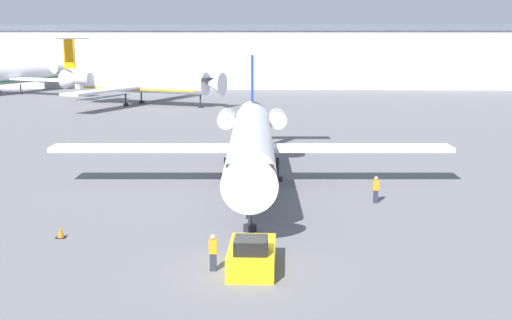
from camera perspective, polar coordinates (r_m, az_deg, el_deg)
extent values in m
plane|color=slate|center=(35.40, -0.88, -9.07)|extent=(600.00, 600.00, 0.00)
cube|color=#B2B2B7|center=(153.47, 1.83, 8.09)|extent=(180.00, 16.00, 11.84)
cube|color=#4C515B|center=(153.36, 1.84, 10.53)|extent=(180.00, 16.80, 1.20)
cylinder|color=silver|center=(53.82, -0.38, 1.48)|extent=(4.34, 26.65, 3.16)
cone|color=silver|center=(39.52, -0.52, -1.73)|extent=(3.27, 2.66, 3.16)
cube|color=black|center=(40.40, -0.51, -0.67)|extent=(2.71, 0.82, 0.44)
cone|color=silver|center=(68.69, -0.29, 3.39)|extent=(2.99, 3.59, 2.84)
cube|color=navy|center=(53.99, -0.38, 0.41)|extent=(3.90, 23.99, 0.20)
cube|color=silver|center=(55.84, 8.44, 0.95)|extent=(14.04, 3.03, 0.36)
cube|color=silver|center=(55.96, -9.16, 0.95)|extent=(14.04, 3.03, 0.36)
cylinder|color=#ADADB7|center=(64.84, 1.74, 3.33)|extent=(1.77, 3.12, 1.64)
cylinder|color=#ADADB7|center=(64.86, -2.36, 3.33)|extent=(1.77, 3.12, 1.64)
cube|color=navy|center=(69.03, -0.29, 6.60)|extent=(0.34, 2.21, 4.46)
cube|color=silver|center=(68.92, -0.29, 8.45)|extent=(8.10, 2.16, 0.20)
cylinder|color=black|center=(42.31, -0.49, -4.46)|extent=(0.24, 0.24, 1.92)
cylinder|color=black|center=(42.51, -0.48, -5.46)|extent=(0.80, 0.80, 0.40)
cylinder|color=black|center=(56.21, -2.45, -0.78)|extent=(0.24, 0.24, 1.92)
cylinder|color=black|center=(56.36, -2.45, -1.54)|extent=(0.80, 0.80, 0.40)
cylinder|color=black|center=(56.18, 1.73, -0.78)|extent=(0.24, 0.24, 1.92)
cylinder|color=black|center=(56.33, 1.73, -1.54)|extent=(0.80, 0.80, 0.40)
cube|color=yellow|center=(35.91, -0.33, -7.79)|extent=(2.30, 4.65, 1.18)
cube|color=black|center=(34.65, -0.41, -6.84)|extent=(1.61, 1.67, 0.70)
cube|color=black|center=(38.08, -0.15, -7.01)|extent=(2.07, 0.30, 0.71)
cube|color=#232838|center=(35.69, -3.45, -8.16)|extent=(0.32, 0.20, 0.90)
cube|color=orange|center=(35.44, -3.46, -6.93)|extent=(0.40, 0.24, 0.71)
sphere|color=tan|center=(35.30, -3.47, -6.17)|extent=(0.26, 0.26, 0.26)
cube|color=#232838|center=(50.03, 9.55, -2.90)|extent=(0.32, 0.20, 0.90)
cube|color=orange|center=(49.85, 9.58, -2.00)|extent=(0.40, 0.24, 0.71)
sphere|color=tan|center=(49.75, 9.60, -1.45)|extent=(0.26, 0.26, 0.26)
cube|color=black|center=(42.77, -15.34, -5.99)|extent=(0.55, 0.55, 0.04)
cone|color=orange|center=(42.69, -15.36, -5.58)|extent=(0.39, 0.39, 0.59)
cylinder|color=silver|center=(116.29, -9.08, 6.21)|extent=(22.67, 11.44, 3.55)
cone|color=silver|center=(109.96, -3.37, 6.09)|extent=(3.91, 4.32, 3.55)
cube|color=black|center=(110.43, -3.90, 6.43)|extent=(1.72, 3.07, 0.44)
cone|color=silver|center=(123.97, -14.35, 6.26)|extent=(4.78, 4.37, 3.19)
cube|color=orange|center=(116.38, -9.06, 5.64)|extent=(20.40, 10.29, 0.20)
cube|color=silver|center=(125.04, -7.17, 6.17)|extent=(8.48, 15.60, 0.36)
cube|color=silver|center=(109.13, -12.26, 5.43)|extent=(8.48, 15.60, 0.36)
cylinder|color=#ADADB7|center=(123.84, -12.21, 6.55)|extent=(3.51, 2.93, 2.00)
cylinder|color=#ADADB7|center=(119.53, -13.70, 6.37)|extent=(3.51, 2.93, 2.00)
cube|color=orange|center=(124.25, -14.73, 8.23)|extent=(2.14, 1.00, 5.00)
cube|color=silver|center=(124.20, -14.78, 9.38)|extent=(4.87, 9.05, 0.20)
cylinder|color=black|center=(111.29, -4.47, 4.70)|extent=(0.24, 0.24, 1.98)
cylinder|color=black|center=(111.37, -4.47, 4.30)|extent=(0.80, 0.80, 0.40)
cylinder|color=black|center=(115.54, -10.39, 4.77)|extent=(0.24, 0.24, 1.98)
cylinder|color=black|center=(115.62, -10.37, 4.38)|extent=(0.80, 0.80, 0.40)
cylinder|color=black|center=(119.39, -9.16, 4.98)|extent=(0.24, 0.24, 1.98)
cylinder|color=black|center=(119.46, -9.15, 4.60)|extent=(0.80, 0.80, 0.40)
cylinder|color=white|center=(142.18, -19.75, 6.50)|extent=(15.06, 30.22, 4.04)
cone|color=white|center=(155.42, -15.23, 7.01)|extent=(5.01, 5.46, 3.63)
cube|color=#19723F|center=(142.26, -19.72, 5.97)|extent=(13.56, 27.20, 0.20)
cube|color=white|center=(136.79, -16.26, 6.18)|extent=(15.80, 8.73, 0.36)
cylinder|color=#ADADB7|center=(149.92, -15.51, 7.08)|extent=(2.96, 3.52, 2.00)
cylinder|color=#ADADB7|center=(153.69, -17.20, 7.07)|extent=(2.96, 3.52, 2.00)
cube|color=#19723F|center=(155.94, -15.11, 8.69)|extent=(1.03, 2.14, 5.00)
cube|color=white|center=(155.91, -15.15, 9.61)|extent=(9.03, 4.97, 0.20)
cylinder|color=black|center=(145.79, -19.83, 5.13)|extent=(0.80, 0.80, 0.40)
cylinder|color=black|center=(142.15, -18.31, 5.39)|extent=(0.24, 0.24, 1.84)
cylinder|color=black|center=(142.21, -18.29, 5.10)|extent=(0.80, 0.80, 0.40)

